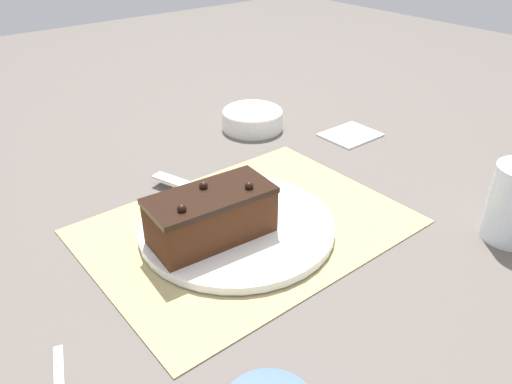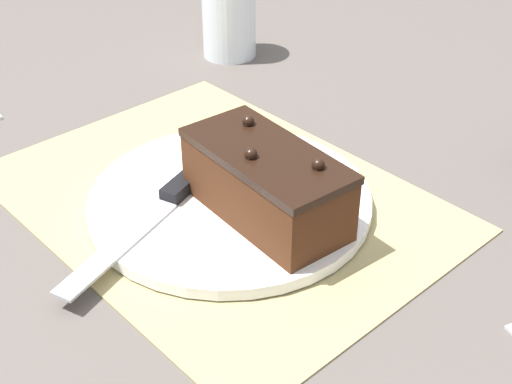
# 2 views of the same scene
# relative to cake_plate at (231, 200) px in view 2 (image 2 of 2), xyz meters

# --- Properties ---
(ground_plane) EXTENTS (3.00, 3.00, 0.00)m
(ground_plane) POSITION_rel_cake_plate_xyz_m (-0.02, -0.00, -0.01)
(ground_plane) COLOR #544C47
(placemat_woven) EXTENTS (0.46, 0.34, 0.00)m
(placemat_woven) POSITION_rel_cake_plate_xyz_m (-0.02, -0.00, -0.01)
(placemat_woven) COLOR tan
(placemat_woven) RESTS_ON ground_plane
(cake_plate) EXTENTS (0.29, 0.29, 0.01)m
(cake_plate) POSITION_rel_cake_plate_xyz_m (0.00, 0.00, 0.00)
(cake_plate) COLOR white
(cake_plate) RESTS_ON placemat_woven
(chocolate_cake) EXTENTS (0.18, 0.10, 0.08)m
(chocolate_cake) POSITION_rel_cake_plate_xyz_m (0.05, 0.00, 0.04)
(chocolate_cake) COLOR #472614
(chocolate_cake) RESTS_ON cake_plate
(serving_knife) EXTENTS (0.09, 0.22, 0.01)m
(serving_knife) POSITION_rel_cake_plate_xyz_m (-0.03, -0.06, 0.01)
(serving_knife) COLOR black
(serving_knife) RESTS_ON cake_plate
(drinking_glass) EXTENTS (0.08, 0.08, 0.11)m
(drinking_glass) POSITION_rel_cake_plate_xyz_m (-0.30, 0.26, 0.05)
(drinking_glass) COLOR white
(drinking_glass) RESTS_ON ground_plane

